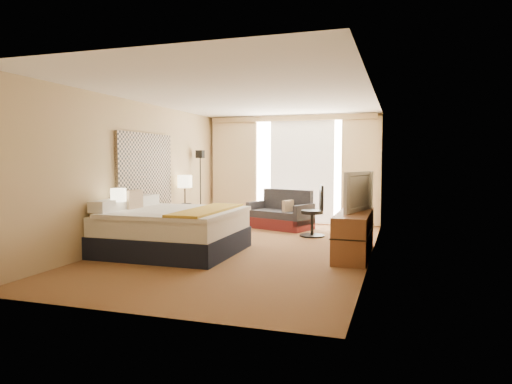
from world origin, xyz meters
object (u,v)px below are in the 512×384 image
(bed, at_px, (172,230))
(lamp_left, at_px, (118,196))
(loveseat, at_px, (281,216))
(television, at_px, (352,191))
(nightstand_left, at_px, (116,237))
(floor_lamp, at_px, (200,173))
(desk_chair, at_px, (315,214))
(lamp_right, at_px, (185,182))
(media_dresser, at_px, (354,234))
(nightstand_right, at_px, (185,218))

(bed, bearing_deg, lamp_left, -152.68)
(loveseat, height_order, television, television)
(nightstand_left, height_order, floor_lamp, floor_lamp)
(floor_lamp, bearing_deg, desk_chair, -13.26)
(desk_chair, height_order, lamp_right, lamp_right)
(media_dresser, xyz_separation_m, floor_lamp, (-3.73, 2.30, 0.89))
(lamp_left, xyz_separation_m, lamp_right, (-0.09, 2.56, 0.10))
(desk_chair, bearing_deg, television, -74.24)
(loveseat, xyz_separation_m, lamp_left, (-1.80, -3.53, 0.67))
(nightstand_right, relative_size, media_dresser, 0.31)
(television, bearing_deg, loveseat, 54.08)
(nightstand_left, relative_size, loveseat, 0.35)
(floor_lamp, bearing_deg, bed, -74.13)
(nightstand_right, bearing_deg, floor_lamp, 92.02)
(nightstand_left, bearing_deg, loveseat, 62.29)
(lamp_left, distance_m, television, 3.79)
(media_dresser, bearing_deg, loveseat, 126.53)
(bed, distance_m, loveseat, 3.31)
(bed, bearing_deg, floor_lamp, 105.87)
(loveseat, bearing_deg, lamp_right, -132.25)
(media_dresser, xyz_separation_m, bed, (-2.89, -0.65, 0.02))
(nightstand_left, xyz_separation_m, television, (3.65, 1.21, 0.75))
(bed, distance_m, desk_chair, 3.02)
(lamp_left, bearing_deg, desk_chair, 44.60)
(loveseat, height_order, lamp_right, lamp_right)
(floor_lamp, distance_m, television, 4.26)
(nightstand_left, xyz_separation_m, desk_chair, (2.77, 2.69, 0.18))
(television, bearing_deg, bed, 122.39)
(television, bearing_deg, floor_lamp, 76.30)
(television, bearing_deg, desk_chair, 47.18)
(bed, relative_size, lamp_right, 3.22)
(nightstand_left, height_order, desk_chair, desk_chair)
(nightstand_left, bearing_deg, bed, 26.31)
(nightstand_left, bearing_deg, television, 18.34)
(bed, distance_m, lamp_right, 2.43)
(floor_lamp, relative_size, desk_chair, 1.70)
(lamp_left, bearing_deg, nightstand_right, 91.23)
(media_dresser, distance_m, lamp_left, 3.84)
(floor_lamp, distance_m, desk_chair, 2.98)
(media_dresser, xyz_separation_m, lamp_left, (-3.65, -1.04, 0.60))
(nightstand_right, bearing_deg, nightstand_left, -90.00)
(loveseat, xyz_separation_m, television, (1.79, -2.33, 0.74))
(bed, bearing_deg, television, 15.91)
(desk_chair, xyz_separation_m, lamp_right, (-2.81, -0.12, 0.60))
(nightstand_left, distance_m, media_dresser, 3.85)
(lamp_right, bearing_deg, floor_lamp, 89.42)
(television, bearing_deg, lamp_left, 124.94)
(nightstand_right, relative_size, floor_lamp, 0.31)
(nightstand_left, bearing_deg, nightstand_right, 90.00)
(nightstand_right, distance_m, lamp_right, 0.78)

